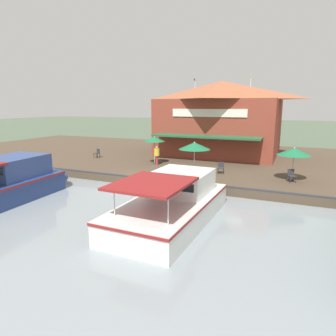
{
  "coord_description": "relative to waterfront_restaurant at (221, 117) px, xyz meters",
  "views": [
    {
      "loc": [
        17.72,
        9.75,
        5.55
      ],
      "look_at": [
        -1.0,
        1.6,
        1.3
      ],
      "focal_mm": 32.0,
      "sensor_mm": 36.0,
      "label": 1
    }
  ],
  "objects": [
    {
      "name": "tree_downstream_bank",
      "position": [
        -5.72,
        0.32,
        1.25
      ],
      "size": [
        4.08,
        3.89,
        7.08
      ],
      "color": "brown",
      "rests_on": "quay_deck"
    },
    {
      "name": "cafe_chair_far_corner_seat",
      "position": [
        9.97,
        7.31,
        -3.3
      ],
      "size": [
        0.59,
        0.59,
        0.85
      ],
      "color": "#2D2D33",
      "rests_on": "quay_deck"
    },
    {
      "name": "patio_umbrella_near_quay_edge",
      "position": [
        11.19,
        0.96,
        -1.55
      ],
      "size": [
        2.19,
        2.19,
        2.51
      ],
      "color": "#B7B7B7",
      "rests_on": "quay_deck"
    },
    {
      "name": "cafe_chair_back_row_seat",
      "position": [
        9.29,
        2.41,
        -3.3
      ],
      "size": [
        0.5,
        0.5,
        0.85
      ],
      "color": "#2D2D33",
      "rests_on": "quay_deck"
    },
    {
      "name": "ground_plane",
      "position": [
        13.13,
        -2.25,
        -4.37
      ],
      "size": [
        220.0,
        220.0,
        0.0
      ],
      "primitive_type": "plane",
      "color": "#4C5B47"
    },
    {
      "name": "motorboat_distant_upstream",
      "position": [
        18.74,
        -8.09,
        -3.36
      ],
      "size": [
        9.22,
        3.76,
        2.5
      ],
      "color": "navy",
      "rests_on": "river_water"
    },
    {
      "name": "quay_deck",
      "position": [
        2.13,
        -2.25,
        -4.07
      ],
      "size": [
        22.0,
        56.0,
        0.6
      ],
      "primitive_type": "cube",
      "color": "#4C3D2D",
      "rests_on": "ground"
    },
    {
      "name": "patio_umbrella_back_row",
      "position": [
        7.75,
        -3.82,
        -1.65
      ],
      "size": [
        1.77,
        1.77,
        2.37
      ],
      "color": "#B7B7B7",
      "rests_on": "quay_deck"
    },
    {
      "name": "patio_umbrella_mid_patio_right",
      "position": [
        9.45,
        7.35,
        -1.81
      ],
      "size": [
        2.2,
        2.2,
        2.25
      ],
      "color": "#B7B7B7",
      "rests_on": "quay_deck"
    },
    {
      "name": "person_mid_patio",
      "position": [
        8.19,
        -3.4,
        -2.76
      ],
      "size": [
        0.46,
        0.46,
        1.62
      ],
      "color": "#B23338",
      "rests_on": "quay_deck"
    },
    {
      "name": "motorboat_nearest_quay",
      "position": [
        17.41,
        2.22,
        -3.49
      ],
      "size": [
        9.27,
        3.64,
        2.4
      ],
      "color": "silver",
      "rests_on": "river_water"
    },
    {
      "name": "waterfront_restaurant",
      "position": [
        0.0,
        0.0,
        0.0
      ],
      "size": [
        11.21,
        11.97,
        8.02
      ],
      "color": "brown",
      "rests_on": "quay_deck"
    },
    {
      "name": "quay_edge_fender",
      "position": [
        13.03,
        -2.25,
        -3.72
      ],
      "size": [
        0.2,
        50.4,
        0.1
      ],
      "primitive_type": "cube",
      "color": "#2D2D33",
      "rests_on": "quay_deck"
    },
    {
      "name": "cafe_chair_under_first_umbrella",
      "position": [
        7.19,
        -10.32,
        -3.3
      ],
      "size": [
        0.56,
        0.56,
        0.85
      ],
      "color": "#2D2D33",
      "rests_on": "quay_deck"
    }
  ]
}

